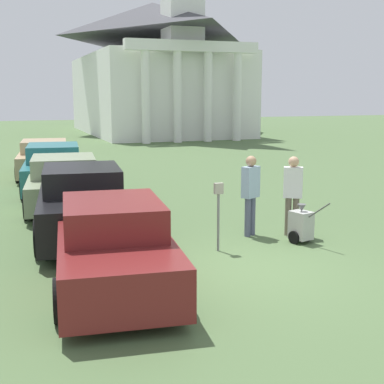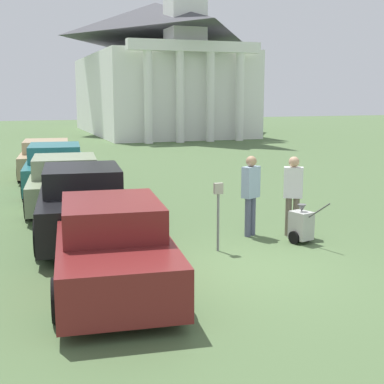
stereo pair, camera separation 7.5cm
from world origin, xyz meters
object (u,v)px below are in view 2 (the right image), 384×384
parked_car_sage (65,183)px  parked_car_teal (55,168)px  parked_car_maroon (112,245)px  person_supervisor (293,191)px  parked_car_black (83,203)px  person_worker (251,190)px  church (158,63)px  parking_meter (218,204)px  parked_car_tan (47,159)px  equipment_cart (301,225)px

parked_car_sage → parked_car_teal: bearing=96.5°
parked_car_maroon → person_supervisor: person_supervisor is taller
parked_car_black → person_worker: size_ratio=2.76×
parked_car_black → person_supervisor: person_supervisor is taller
parked_car_sage → person_supervisor: person_supervisor is taller
person_worker → church: bearing=-129.9°
church → parked_car_black: bearing=-109.0°
parked_car_teal → church: 27.28m
parked_car_maroon → parked_car_black: (0.00, 3.29, 0.08)m
parked_car_teal → church: church is taller
parked_car_sage → person_worker: size_ratio=2.73×
church → parking_meter: bearing=-104.0°
person_worker → church: church is taller
person_worker → parked_car_maroon: bearing=2.0°
parked_car_sage → parking_meter: (2.40, -5.56, 0.29)m
parked_car_tan → parked_car_sage: bearing=-83.5°
parked_car_sage → person_worker: person_worker is taller
parked_car_teal → person_supervisor: (4.44, -7.86, 0.31)m
parking_meter → parked_car_maroon: bearing=-154.7°
parked_car_sage → church: church is taller
parked_car_maroon → parked_car_black: parked_car_black is taller
parked_car_tan → parked_car_black: bearing=-83.5°
equipment_cart → church: (6.33, 33.07, 5.30)m
parked_car_maroon → parking_meter: bearing=31.8°
parked_car_teal → person_worker: size_ratio=2.94×
parked_car_sage → church: size_ratio=0.19×
person_worker → parked_car_black: bearing=-47.5°
parked_car_maroon → parked_car_black: 3.30m
parked_car_teal → church: (10.65, 24.62, 4.96)m
parking_meter → equipment_cart: 2.01m
person_worker → parked_car_tan: bearing=-99.6°
parked_car_tan → parking_meter: 12.14m
parked_car_sage → equipment_cart: (4.32, -5.59, -0.30)m
person_supervisor → church: bearing=-71.0°
parked_car_black → person_supervisor: 4.73m
parked_car_maroon → parked_car_black: size_ratio=0.97×
parked_car_tan → parked_car_teal: bearing=-83.5°
parked_car_maroon → person_supervisor: (4.44, 1.70, 0.36)m
equipment_cart → church: size_ratio=0.04×
parked_car_sage → parked_car_teal: 2.86m
parked_car_tan → equipment_cart: (4.32, -11.92, -0.28)m
parked_car_black → church: church is taller
parking_meter → parked_car_black: bearing=138.0°
person_worker → equipment_cart: size_ratio=1.81×
parked_car_black → parked_car_maroon: bearing=-83.5°
parked_car_maroon → parked_car_tan: size_ratio=0.95×
parked_car_tan → equipment_cart: size_ratio=5.12×
parked_car_sage → parked_car_tan: parked_car_sage is taller
parked_car_sage → parking_meter: bearing=-60.1°
person_worker → person_supervisor: bearing=134.1°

